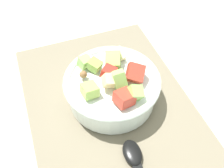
% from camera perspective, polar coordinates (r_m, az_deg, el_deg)
% --- Properties ---
extents(ground_plane, '(2.40, 2.40, 0.00)m').
position_cam_1_polar(ground_plane, '(0.60, -0.80, -4.06)').
color(ground_plane, silver).
extents(placemat, '(0.48, 0.36, 0.01)m').
position_cam_1_polar(placemat, '(0.60, -0.80, -3.89)').
color(placemat, '#756B56').
rests_on(placemat, ground_plane).
extents(salad_bowl, '(0.21, 0.21, 0.11)m').
position_cam_1_polar(salad_bowl, '(0.57, 0.03, -0.54)').
color(salad_bowl, white).
rests_on(salad_bowl, placemat).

